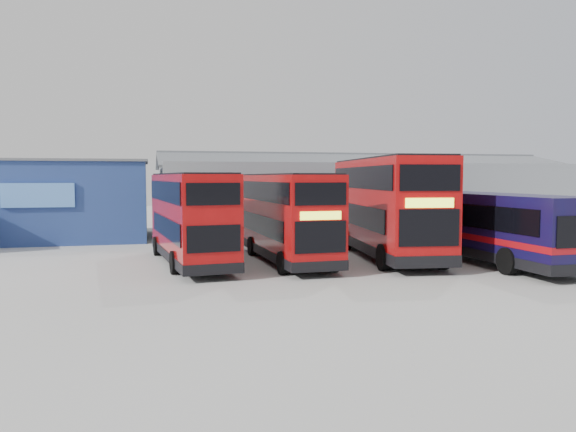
% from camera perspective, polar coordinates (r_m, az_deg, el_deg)
% --- Properties ---
extents(ground_plane, '(120.00, 120.00, 0.00)m').
position_cam_1_polar(ground_plane, '(22.56, 6.72, -6.38)').
color(ground_plane, '#A9A9A3').
rests_on(ground_plane, ground).
extents(office_block, '(12.30, 8.32, 5.12)m').
position_cam_1_polar(office_block, '(39.24, -23.00, 1.53)').
color(office_block, navy).
rests_on(office_block, ground).
extents(maintenance_shed, '(30.50, 12.00, 5.89)m').
position_cam_1_polar(maintenance_shed, '(43.76, 7.26, 2.07)').
color(maintenance_shed, gray).
rests_on(maintenance_shed, ground).
extents(double_decker_left, '(3.42, 10.17, 4.22)m').
position_cam_1_polar(double_decker_left, '(26.36, -9.88, -0.31)').
color(double_decker_left, '#A5090A').
rests_on(double_decker_left, ground).
extents(double_decker_centre, '(2.80, 10.03, 4.20)m').
position_cam_1_polar(double_decker_centre, '(26.73, -0.19, -0.21)').
color(double_decker_centre, '#A5090A').
rests_on(double_decker_centre, ground).
extents(double_decker_right, '(4.24, 12.04, 4.99)m').
position_cam_1_polar(double_decker_right, '(28.74, 9.93, 0.81)').
color(double_decker_right, '#A5090A').
rests_on(double_decker_right, ground).
extents(single_decker_blue, '(3.07, 12.12, 3.27)m').
position_cam_1_polar(single_decker_blue, '(28.35, 19.57, -1.15)').
color(single_decker_blue, '#0D0B33').
rests_on(single_decker_blue, ground).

